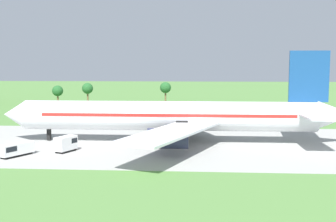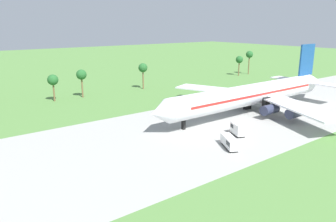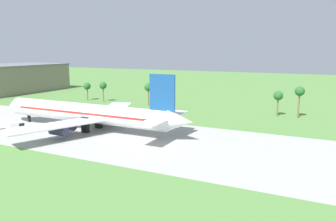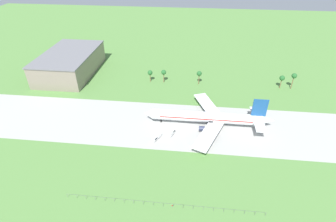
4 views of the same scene
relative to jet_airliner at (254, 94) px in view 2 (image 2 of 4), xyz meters
The scene contains 6 objects.
ground_plane 19.61m from the jet_airliner, behind, with size 600.00×600.00×0.00m, color #517F3D.
taxiway_strip 19.61m from the jet_airliner, behind, with size 320.00×44.00×0.02m.
jet_airliner is the anchor object (origin of this frame).
baggage_tug 23.07m from the jet_airliner, 150.88° to the right, with size 3.65×4.87×2.91m.
catering_van 31.97m from the jet_airliner, 150.44° to the right, with size 4.81×6.56×2.33m.
palm_tree_row 50.53m from the jet_airliner, 82.56° to the left, with size 104.86×3.60×12.01m.
Camera 2 is at (-58.49, -56.79, 25.28)m, focal length 35.00 mm.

